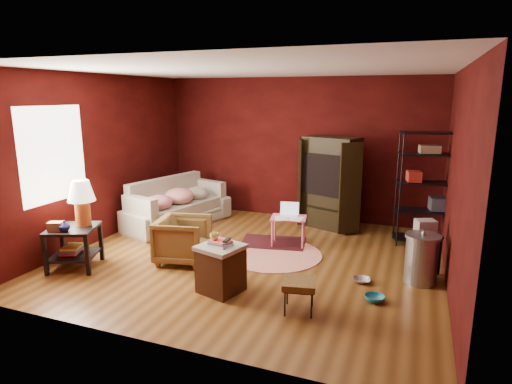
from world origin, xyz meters
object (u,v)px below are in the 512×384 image
at_px(side_table, 77,216).
at_px(tv_armoire, 330,181).
at_px(hamper, 221,268).
at_px(laptop_desk, 289,220).
at_px(sofa, 178,204).
at_px(wire_shelving, 427,184).
at_px(armchair, 183,237).

height_order(side_table, tv_armoire, tv_armoire).
xyz_separation_m(side_table, hamper, (2.27, -0.02, -0.44)).
bearing_deg(laptop_desk, side_table, -153.88).
relative_size(sofa, side_table, 1.68).
relative_size(tv_armoire, wire_shelving, 0.91).
bearing_deg(armchair, side_table, 106.06).
bearing_deg(hamper, laptop_desk, 81.22).
distance_m(hamper, laptop_desk, 1.99).
bearing_deg(tv_armoire, wire_shelving, 6.96).
xyz_separation_m(armchair, wire_shelving, (3.36, 2.12, 0.66)).
bearing_deg(side_table, laptop_desk, 36.95).
bearing_deg(side_table, tv_armoire, 46.78).
xyz_separation_m(side_table, wire_shelving, (4.67, 2.81, 0.27)).
xyz_separation_m(armchair, hamper, (0.97, -0.72, -0.05)).
xyz_separation_m(armchair, tv_armoire, (1.69, 2.49, 0.52)).
relative_size(side_table, wire_shelving, 0.67).
xyz_separation_m(laptop_desk, tv_armoire, (0.42, 1.25, 0.45)).
relative_size(hamper, wire_shelving, 0.37).
bearing_deg(hamper, sofa, 131.19).
relative_size(hamper, tv_armoire, 0.41).
height_order(armchair, hamper, armchair).
distance_m(armchair, side_table, 1.53).
bearing_deg(wire_shelving, side_table, -160.94).
distance_m(side_table, wire_shelving, 5.45).
relative_size(sofa, tv_armoire, 1.25).
bearing_deg(armchair, sofa, 21.40).
bearing_deg(armchair, laptop_desk, -57.73).
bearing_deg(hamper, armchair, 143.28).
bearing_deg(sofa, laptop_desk, -79.91).
bearing_deg(laptop_desk, wire_shelving, 11.90).
bearing_deg(hamper, side_table, 179.37).
distance_m(armchair, tv_armoire, 3.05).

